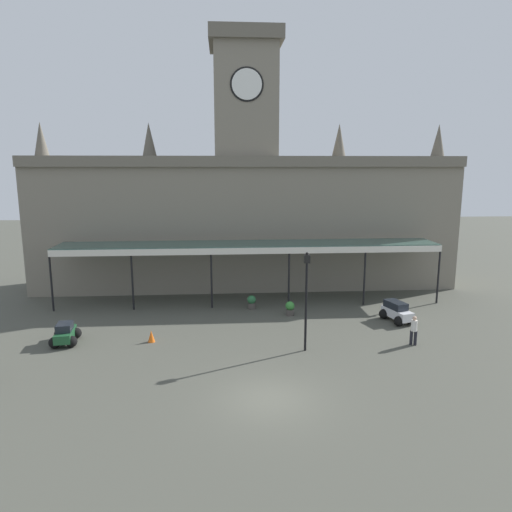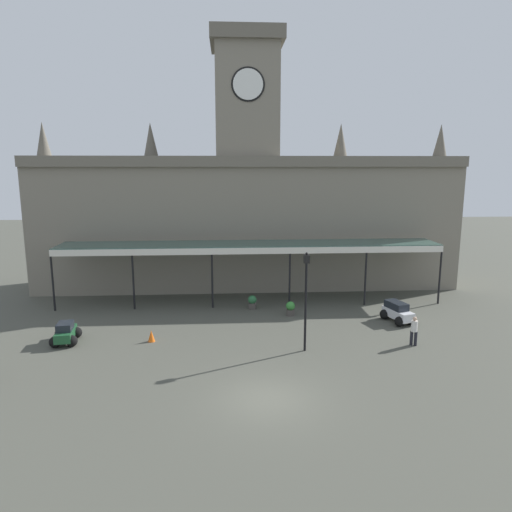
{
  "view_description": "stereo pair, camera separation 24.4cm",
  "coord_description": "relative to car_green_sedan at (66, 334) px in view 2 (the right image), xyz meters",
  "views": [
    {
      "loc": [
        -1.88,
        -18.57,
        9.89
      ],
      "look_at": [
        0.0,
        7.86,
        4.76
      ],
      "focal_mm": 32.96,
      "sensor_mm": 36.0,
      "label": 1
    },
    {
      "loc": [
        -1.63,
        -18.59,
        9.89
      ],
      "look_at": [
        0.0,
        7.86,
        4.76
      ],
      "focal_mm": 32.96,
      "sensor_mm": 36.0,
      "label": 2
    }
  ],
  "objects": [
    {
      "name": "traffic_cone",
      "position": [
        4.81,
        -0.14,
        -0.17
      ],
      "size": [
        0.4,
        0.4,
        0.67
      ],
      "primitive_type": "cone",
      "color": "orange",
      "rests_on": "ground"
    },
    {
      "name": "entrance_canopy",
      "position": [
        10.83,
        7.42,
        3.68
      ],
      "size": [
        27.36,
        3.26,
        4.35
      ],
      "color": "#38564C",
      "rests_on": "ground"
    },
    {
      "name": "car_green_sedan",
      "position": [
        0.0,
        0.0,
        0.0
      ],
      "size": [
        1.67,
        2.14,
        1.19
      ],
      "color": "#1E512D",
      "rests_on": "ground"
    },
    {
      "name": "station_building",
      "position": [
        10.83,
        12.48,
        5.88
      ],
      "size": [
        33.62,
        5.73,
        19.82
      ],
      "color": "gray",
      "rests_on": "ground"
    },
    {
      "name": "planter_near_kerb",
      "position": [
        10.89,
        5.75,
        -0.01
      ],
      "size": [
        0.6,
        0.6,
        0.96
      ],
      "color": "#47423D",
      "rests_on": "ground"
    },
    {
      "name": "victorian_lamppost",
      "position": [
        13.32,
        -2.0,
        2.84
      ],
      "size": [
        0.3,
        0.3,
        5.43
      ],
      "color": "black",
      "rests_on": "ground"
    },
    {
      "name": "ground_plane",
      "position": [
        10.83,
        -7.25,
        -0.5
      ],
      "size": [
        140.0,
        140.0,
        0.0
      ],
      "primitive_type": "plane",
      "color": "#4A4B41"
    },
    {
      "name": "car_white_estate",
      "position": [
        20.05,
        2.41,
        0.06
      ],
      "size": [
        1.96,
        2.42,
        1.27
      ],
      "color": "silver",
      "rests_on": "ground"
    },
    {
      "name": "planter_by_canopy",
      "position": [
        13.36,
        4.09,
        -0.01
      ],
      "size": [
        0.6,
        0.6,
        0.96
      ],
      "color": "#47423D",
      "rests_on": "ground"
    },
    {
      "name": "pedestrian_near_entrance",
      "position": [
        19.49,
        -1.63,
        0.41
      ],
      "size": [
        0.37,
        0.34,
        1.67
      ],
      "color": "black",
      "rests_on": "ground"
    }
  ]
}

